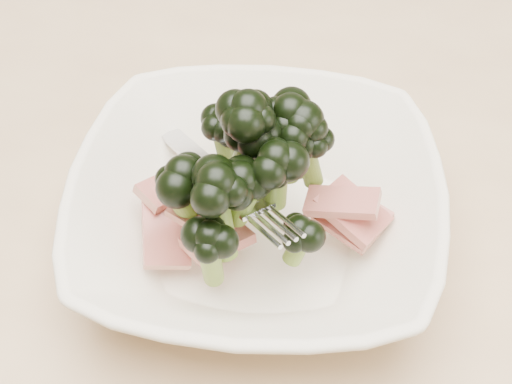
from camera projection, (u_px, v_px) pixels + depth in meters
dining_table at (197, 298)px, 0.60m from camera, size 1.20×0.80×0.75m
broccoli_dish at (255, 202)px, 0.48m from camera, size 0.27×0.27×0.13m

